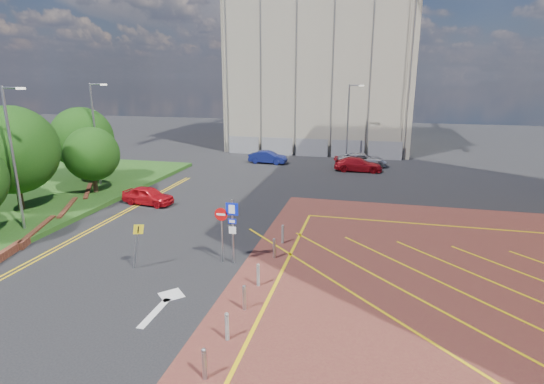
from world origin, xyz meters
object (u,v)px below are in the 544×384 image
at_px(tree_d, 82,138).
at_px(tree_b, 12,150).
at_px(tree_c, 92,154).
at_px(car_red_left, 148,196).
at_px(lamp_left_near, 14,154).
at_px(car_blue_back, 268,157).
at_px(warning_sign, 137,241).
at_px(sign_cluster, 228,225).
at_px(car_silver_back, 363,160).
at_px(lamp_back, 349,120).
at_px(lamp_left_far, 96,131).
at_px(car_red_back, 358,164).

bearing_deg(tree_d, tree_b, -82.87).
height_order(tree_c, car_red_left, tree_c).
height_order(tree_b, tree_d, tree_b).
distance_m(tree_c, lamp_left_near, 8.20).
xyz_separation_m(tree_c, car_blue_back, (9.66, 15.06, -2.55)).
height_order(lamp_left_near, warning_sign, lamp_left_near).
bearing_deg(car_blue_back, warning_sign, -175.72).
height_order(tree_d, sign_cluster, tree_d).
bearing_deg(car_silver_back, warning_sign, 149.80).
bearing_deg(warning_sign, tree_c, 132.85).
relative_size(sign_cluster, warning_sign, 1.42).
relative_size(sign_cluster, car_blue_back, 0.82).
height_order(tree_b, car_blue_back, tree_b).
distance_m(tree_c, warning_sign, 14.68).
bearing_deg(car_silver_back, lamp_back, 25.60).
xyz_separation_m(tree_b, car_red_left, (7.01, 3.90, -3.60)).
height_order(sign_cluster, car_red_left, sign_cluster).
relative_size(tree_c, lamp_left_near, 0.61).
distance_m(tree_b, car_silver_back, 29.89).
distance_m(lamp_left_near, car_silver_back, 30.13).
relative_size(tree_d, warning_sign, 2.70).
height_order(sign_cluster, warning_sign, sign_cluster).
bearing_deg(lamp_back, tree_c, -134.32).
bearing_deg(warning_sign, lamp_left_far, 130.49).
relative_size(lamp_left_near, car_blue_back, 2.04).
bearing_deg(tree_c, tree_b, -111.80).
bearing_deg(warning_sign, tree_d, 133.33).
xyz_separation_m(tree_c, warning_sign, (9.91, -10.69, -1.76)).
distance_m(tree_d, warning_sign, 18.97).
relative_size(warning_sign, car_red_left, 0.60).
bearing_deg(warning_sign, car_red_back, 69.44).
xyz_separation_m(lamp_back, car_red_back, (1.36, -4.59, -3.70)).
relative_size(car_red_left, car_blue_back, 0.95).
height_order(car_red_left, car_silver_back, car_silver_back).
bearing_deg(lamp_left_far, lamp_left_near, -78.69).
height_order(lamp_left_near, car_red_left, lamp_left_near).
relative_size(tree_b, sign_cluster, 2.11).
xyz_separation_m(warning_sign, car_red_left, (-4.91, 9.58, -0.79)).
bearing_deg(lamp_left_near, tree_b, 135.75).
xyz_separation_m(warning_sign, car_red_back, (9.03, 24.09, -0.77)).
relative_size(lamp_back, car_silver_back, 1.64).
relative_size(tree_c, car_red_left, 1.32).
relative_size(tree_d, lamp_back, 0.76).
bearing_deg(sign_cluster, car_red_back, 77.07).
distance_m(tree_d, car_blue_back, 17.78).
xyz_separation_m(tree_b, lamp_left_far, (1.08, 7.00, 0.42)).
bearing_deg(lamp_back, car_red_back, -73.46).
bearing_deg(lamp_left_far, tree_c, -65.29).
height_order(lamp_left_near, car_red_back, lamp_left_near).
distance_m(lamp_left_near, car_red_left, 8.90).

